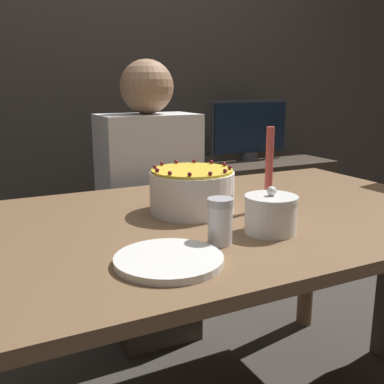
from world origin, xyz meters
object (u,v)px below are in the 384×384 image
sugar_bowl (271,214)px  tv_monitor (250,129)px  person_man_blue_shirt (150,221)px  cake (192,191)px  candle (269,177)px  sugar_shaker (220,221)px

sugar_bowl → tv_monitor: tv_monitor is taller
person_man_blue_shirt → tv_monitor: (0.80, 0.44, 0.32)m
cake → tv_monitor: 1.37m
sugar_bowl → tv_monitor: bearing=58.2°
candle → person_man_blue_shirt: size_ratio=0.21×
person_man_blue_shirt → sugar_shaker: bearing=79.4°
candle → sugar_shaker: bearing=-144.6°
tv_monitor → sugar_shaker: bearing=-126.2°
sugar_shaker → candle: bearing=35.4°
candle → sugar_bowl: bearing=-124.4°
cake → candle: size_ratio=1.00×
sugar_shaker → candle: 0.35m
cake → tv_monitor: size_ratio=0.49×
sugar_shaker → tv_monitor: bearing=53.8°
tv_monitor → person_man_blue_shirt: bearing=-151.0°
cake → sugar_shaker: cake is taller
cake → sugar_shaker: (-0.07, -0.28, -0.01)m
sugar_shaker → tv_monitor: tv_monitor is taller
sugar_bowl → candle: candle is taller
cake → sugar_shaker: size_ratio=2.24×
cake → sugar_bowl: size_ratio=1.84×
cake → person_man_blue_shirt: size_ratio=0.21×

